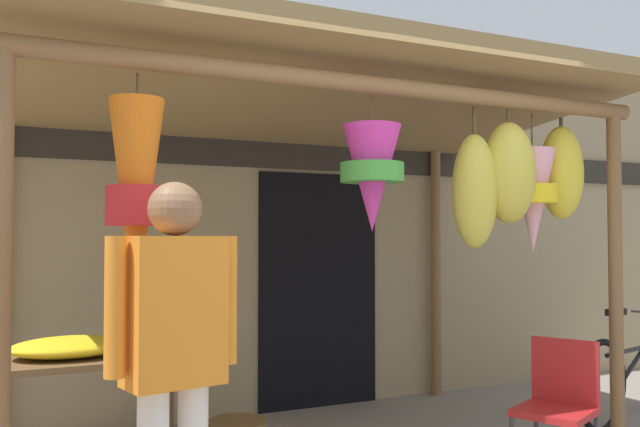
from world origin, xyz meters
name	(u,v)px	position (x,y,z in m)	size (l,w,h in m)	color
shop_facade	(247,204)	(0.00, 2.38, 1.73)	(12.09, 0.29, 3.47)	#9E8966
market_stall_canopy	(322,122)	(0.03, 0.96, 2.21)	(4.16, 2.53, 2.59)	brown
display_table	(70,370)	(-1.48, 1.38, 0.64)	(1.45, 0.64, 0.72)	brown
flower_heap_on_table	(73,347)	(-1.47, 1.39, 0.78)	(0.71, 0.50, 0.12)	yellow
folding_chair	(559,398)	(1.11, -0.01, 0.50)	(0.53, 0.53, 0.84)	#AD1E1E
parked_bicycle	(634,375)	(2.73, 0.82, 0.35)	(1.70, 0.58, 0.92)	black
shopper_by_bananas	(174,345)	(-1.21, -0.20, 1.00)	(0.58, 0.30, 1.69)	silver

